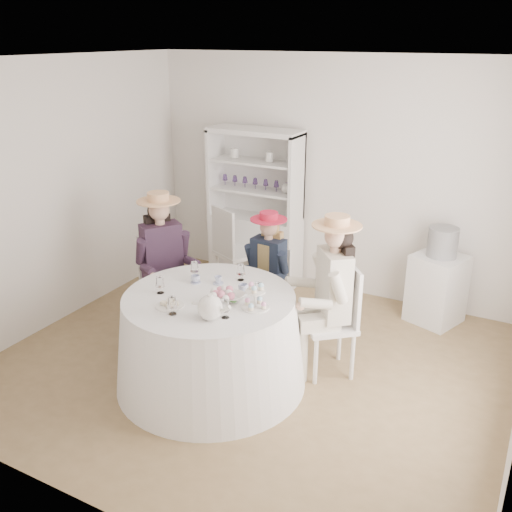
% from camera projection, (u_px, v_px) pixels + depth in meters
% --- Properties ---
extents(ground, '(4.50, 4.50, 0.00)m').
position_uv_depth(ground, '(251.00, 364.00, 5.33)').
color(ground, brown).
rests_on(ground, ground).
extents(ceiling, '(4.50, 4.50, 0.00)m').
position_uv_depth(ceiling, '(250.00, 59.00, 4.35)').
color(ceiling, white).
rests_on(ceiling, wall_back).
extents(wall_back, '(4.50, 0.00, 4.50)m').
position_uv_depth(wall_back, '(335.00, 178.00, 6.48)').
color(wall_back, white).
rests_on(wall_back, ground).
extents(wall_front, '(4.50, 0.00, 4.50)m').
position_uv_depth(wall_front, '(80.00, 327.00, 3.19)').
color(wall_front, white).
rests_on(wall_front, ground).
extents(wall_left, '(0.00, 4.50, 4.50)m').
position_uv_depth(wall_left, '(58.00, 194.00, 5.82)').
color(wall_left, white).
rests_on(wall_left, ground).
extents(tea_table, '(1.65, 1.65, 0.84)m').
position_uv_depth(tea_table, '(210.00, 340.00, 4.92)').
color(tea_table, white).
rests_on(tea_table, ground).
extents(hutch, '(1.24, 0.75, 1.87)m').
position_uv_depth(hutch, '(256.00, 229.00, 6.93)').
color(hutch, silver).
rests_on(hutch, ground).
extents(side_table, '(0.61, 0.61, 0.74)m').
position_uv_depth(side_table, '(437.00, 289.00, 6.01)').
color(side_table, silver).
rests_on(side_table, ground).
extents(hatbox, '(0.34, 0.34, 0.30)m').
position_uv_depth(hatbox, '(443.00, 242.00, 5.82)').
color(hatbox, black).
rests_on(hatbox, side_table).
extents(guest_left, '(0.63, 0.59, 1.48)m').
position_uv_depth(guest_left, '(163.00, 256.00, 5.61)').
color(guest_left, silver).
rests_on(guest_left, ground).
extents(guest_mid, '(0.47, 0.49, 1.28)m').
position_uv_depth(guest_mid, '(267.00, 266.00, 5.67)').
color(guest_mid, silver).
rests_on(guest_mid, ground).
extents(guest_right, '(0.64, 0.62, 1.49)m').
position_uv_depth(guest_right, '(331.00, 288.00, 4.91)').
color(guest_right, silver).
rests_on(guest_right, ground).
extents(spare_chair, '(0.58, 0.58, 1.06)m').
position_uv_depth(spare_chair, '(232.00, 248.00, 6.58)').
color(spare_chair, silver).
rests_on(spare_chair, ground).
extents(teacup_a, '(0.10, 0.10, 0.06)m').
position_uv_depth(teacup_a, '(196.00, 280.00, 5.00)').
color(teacup_a, white).
rests_on(teacup_a, tea_table).
extents(teacup_b, '(0.07, 0.07, 0.06)m').
position_uv_depth(teacup_b, '(218.00, 280.00, 4.98)').
color(teacup_b, white).
rests_on(teacup_b, tea_table).
extents(teacup_c, '(0.10, 0.10, 0.07)m').
position_uv_depth(teacup_c, '(243.00, 289.00, 4.81)').
color(teacup_c, white).
rests_on(teacup_c, tea_table).
extents(flower_bowl, '(0.23, 0.23, 0.05)m').
position_uv_depth(flower_bowl, '(232.00, 298.00, 4.67)').
color(flower_bowl, white).
rests_on(flower_bowl, tea_table).
extents(flower_arrangement, '(0.17, 0.17, 0.06)m').
position_uv_depth(flower_arrangement, '(223.00, 295.00, 4.59)').
color(flower_arrangement, '#DD6E8C').
rests_on(flower_arrangement, tea_table).
extents(table_teapot, '(0.28, 0.20, 0.21)m').
position_uv_depth(table_teapot, '(211.00, 308.00, 4.36)').
color(table_teapot, white).
rests_on(table_teapot, tea_table).
extents(sandwich_plate, '(0.23, 0.23, 0.05)m').
position_uv_depth(sandwich_plate, '(170.00, 305.00, 4.58)').
color(sandwich_plate, white).
rests_on(sandwich_plate, tea_table).
extents(cupcake_stand, '(0.22, 0.22, 0.21)m').
position_uv_depth(cupcake_stand, '(255.00, 299.00, 4.53)').
color(cupcake_stand, white).
rests_on(cupcake_stand, tea_table).
extents(stemware_set, '(0.87, 0.91, 0.15)m').
position_uv_depth(stemware_set, '(209.00, 288.00, 4.73)').
color(stemware_set, white).
rests_on(stemware_set, tea_table).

